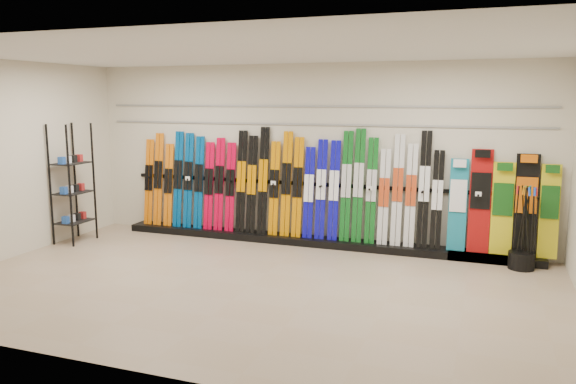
% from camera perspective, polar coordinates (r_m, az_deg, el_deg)
% --- Properties ---
extents(floor, '(8.00, 8.00, 0.00)m').
position_cam_1_polar(floor, '(7.47, -3.87, -9.48)').
color(floor, tan).
rests_on(floor, ground).
extents(back_wall, '(8.00, 0.00, 8.00)m').
position_cam_1_polar(back_wall, '(9.46, 2.11, 3.86)').
color(back_wall, beige).
rests_on(back_wall, floor).
extents(left_wall, '(0.00, 5.00, 5.00)m').
position_cam_1_polar(left_wall, '(9.47, -26.79, 2.86)').
color(left_wall, beige).
rests_on(left_wall, floor).
extents(ceiling, '(8.00, 8.00, 0.00)m').
position_cam_1_polar(ceiling, '(7.09, -4.15, 14.11)').
color(ceiling, silver).
rests_on(ceiling, back_wall).
extents(ski_rack_base, '(8.00, 0.40, 0.12)m').
position_cam_1_polar(ski_rack_base, '(9.44, 2.96, -5.05)').
color(ski_rack_base, black).
rests_on(ski_rack_base, floor).
extents(skis, '(5.36, 0.25, 1.83)m').
position_cam_1_polar(skis, '(9.51, -0.69, 0.56)').
color(skis, '#D8670A').
rests_on(skis, ski_rack_base).
extents(snowboards, '(1.55, 0.24, 1.56)m').
position_cam_1_polar(snowboards, '(8.96, 20.95, -1.32)').
color(snowboards, '#14728C').
rests_on(snowboards, ski_rack_base).
extents(accessory_rack, '(0.40, 0.60, 2.02)m').
position_cam_1_polar(accessory_rack, '(10.16, -21.05, 0.82)').
color(accessory_rack, black).
rests_on(accessory_rack, floor).
extents(pole_bin, '(0.37, 0.37, 0.25)m').
position_cam_1_polar(pole_bin, '(8.79, 22.62, -6.44)').
color(pole_bin, black).
rests_on(pole_bin, floor).
extents(ski_poles, '(0.30, 0.26, 1.18)m').
position_cam_1_polar(ski_poles, '(8.70, 22.93, -3.32)').
color(ski_poles, black).
rests_on(ski_poles, pole_bin).
extents(slatwall_rail_0, '(7.60, 0.02, 0.03)m').
position_cam_1_polar(slatwall_rail_0, '(9.40, 2.10, 6.88)').
color(slatwall_rail_0, gray).
rests_on(slatwall_rail_0, back_wall).
extents(slatwall_rail_1, '(7.60, 0.02, 0.03)m').
position_cam_1_polar(slatwall_rail_1, '(9.39, 2.11, 8.71)').
color(slatwall_rail_1, gray).
rests_on(slatwall_rail_1, back_wall).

